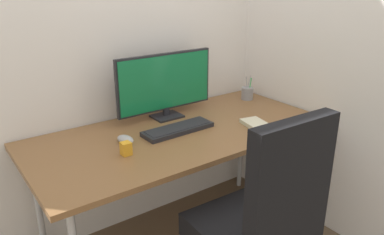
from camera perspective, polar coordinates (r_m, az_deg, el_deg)
name	(u,v)px	position (r m, az deg, el deg)	size (l,w,h in m)	color
wall_back	(140,6)	(2.35, -7.85, 16.17)	(3.11, 0.04, 2.80)	white
wall_side_right	(323,6)	(2.46, 19.00, 15.47)	(0.04, 2.21, 2.80)	white
desk	(182,138)	(2.16, -1.57, -3.12)	(1.70, 0.79, 0.75)	brown
office_chair	(260,221)	(1.77, 10.19, -15.05)	(0.56, 0.58, 1.07)	black
monitor	(165,84)	(2.30, -4.00, 5.09)	(0.64, 0.14, 0.39)	black
keyboard	(178,129)	(2.13, -2.11, -1.73)	(0.42, 0.14, 0.03)	black
mouse	(125,139)	(2.01, -9.94, -3.25)	(0.06, 0.11, 0.04)	#9EA0A5
pen_holder	(247,93)	(2.71, 8.27, 3.64)	(0.08, 0.08, 0.17)	gray
notebook	(256,124)	(2.24, 9.56, -0.99)	(0.12, 0.18, 0.02)	beige
desk_clamp_accessory	(126,149)	(1.88, -9.85, -4.60)	(0.05, 0.05, 0.07)	orange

